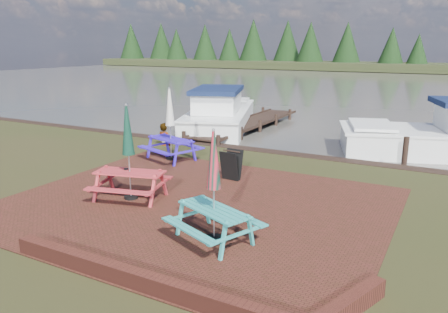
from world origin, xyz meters
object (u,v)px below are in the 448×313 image
jetty (247,124)px  boat_jetty (220,115)px  picnic_table_red (129,167)px  chalkboard (231,165)px  picnic_table_blue (171,135)px  person (164,123)px  picnic_table_teal (214,204)px

jetty → boat_jetty: bearing=-165.4°
picnic_table_red → chalkboard: 3.05m
picnic_table_blue → jetty: picnic_table_blue is taller
jetty → boat_jetty: 1.40m
person → chalkboard: bearing=154.0°
picnic_table_red → person: 6.15m
picnic_table_red → chalkboard: picnic_table_red is taller
picnic_table_teal → picnic_table_red: bearing=-177.6°
chalkboard → picnic_table_red: bearing=-116.2°
chalkboard → person: size_ratio=0.50×
picnic_table_teal → jetty: (-4.90, 11.78, -0.67)m
picnic_table_red → boat_jetty: size_ratio=0.29×
jetty → person: 5.41m
picnic_table_red → jetty: (-1.86, 10.68, -0.72)m
picnic_table_teal → jetty: 12.78m
chalkboard → person: person is taller
chalkboard → jetty: 8.72m
picnic_table_red → person: picnic_table_red is taller
jetty → boat_jetty: (-1.31, -0.34, 0.36)m
boat_jetty → picnic_table_blue: bearing=-95.3°
jetty → person: size_ratio=5.28×
chalkboard → picnic_table_teal: bearing=-64.2°
jetty → picnic_table_red: bearing=-80.1°
chalkboard → jetty: chalkboard is taller
jetty → person: (-1.03, -5.26, 0.75)m
jetty → person: bearing=-101.1°
picnic_table_red → picnic_table_blue: bearing=95.5°
picnic_table_red → person: (-2.90, 5.43, 0.02)m
picnic_table_teal → picnic_table_red: (-3.04, 1.10, 0.05)m
boat_jetty → person: 4.94m
picnic_table_red → person: bearing=103.2°
chalkboard → person: 5.21m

